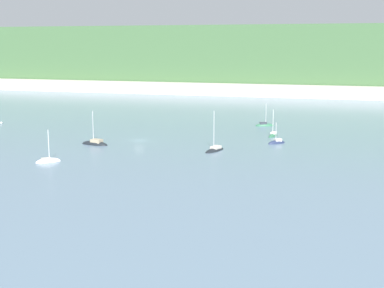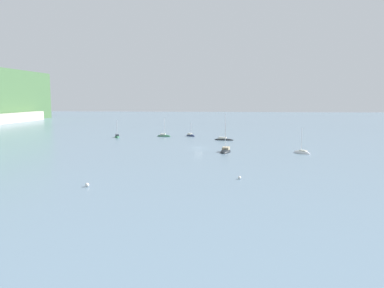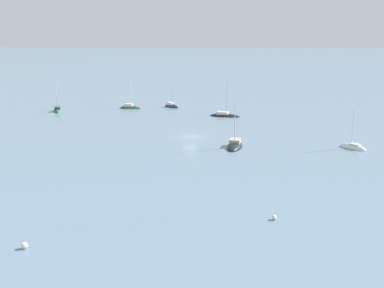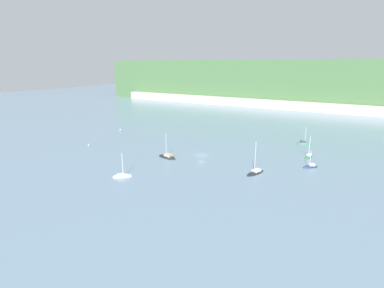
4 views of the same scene
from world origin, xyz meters
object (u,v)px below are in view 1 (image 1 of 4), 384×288
Objects in this scene: sailboat_2 at (48,162)px; mooring_buoy_0 at (1,123)px; sailboat_1 at (95,144)px; sailboat_0 at (265,126)px; sailboat_3 at (277,143)px; sailboat_4 at (215,150)px; sailboat_5 at (273,136)px.

sailboat_2 is 61.76m from mooring_buoy_0.
sailboat_2 is (-0.47, -20.87, -0.05)m from sailboat_1.
sailboat_2 is (-36.13, -62.81, -0.04)m from sailboat_0.
sailboat_3 is (42.95, 14.23, -0.02)m from sailboat_1.
sailboat_1 reaches higher than sailboat_0.
sailboat_4 is 14.82× the size of mooring_buoy_0.
sailboat_0 is 81.53m from mooring_buoy_0.
sailboat_0 is at bearing -152.97° from sailboat_5.
sailboat_5 is at bearing 0.89° from mooring_buoy_0.
sailboat_3 is at bearing 153.10° from sailboat_4.
sailboat_5 is (41.10, 45.42, 0.05)m from sailboat_2.
sailboat_1 reaches higher than mooring_buoy_0.
sailboat_5 is at bearing -138.81° from sailboat_1.
sailboat_1 is 1.15× the size of sailboat_5.
mooring_buoy_0 is at bearing 91.34° from sailboat_2.
sailboat_1 is 1.50× the size of sailboat_3.
mooring_buoy_0 is (-43.70, 23.24, 0.22)m from sailboat_1.
sailboat_5 is (10.32, 23.69, -0.00)m from sailboat_4.
sailboat_4 reaches higher than mooring_buoy_0.
mooring_buoy_0 is at bearing -50.37° from sailboat_3.
sailboat_2 is 0.78× the size of sailboat_4.
sailboat_3 is 18.40m from sailboat_4.
sailboat_4 is 77.32m from mooring_buoy_0.
sailboat_2 is 37.68m from sailboat_4.
sailboat_1 is 47.47m from sailboat_5.
sailboat_1 reaches higher than sailboat_2.
sailboat_4 is at bearing -168.33° from sailboat_1.
sailboat_1 reaches higher than sailboat_5.
sailboat_1 is at bearing -71.87° from sailboat_4.
sailboat_5 reaches higher than sailboat_0.
sailboat_3 is 87.12m from mooring_buoy_0.
sailboat_4 reaches higher than sailboat_5.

